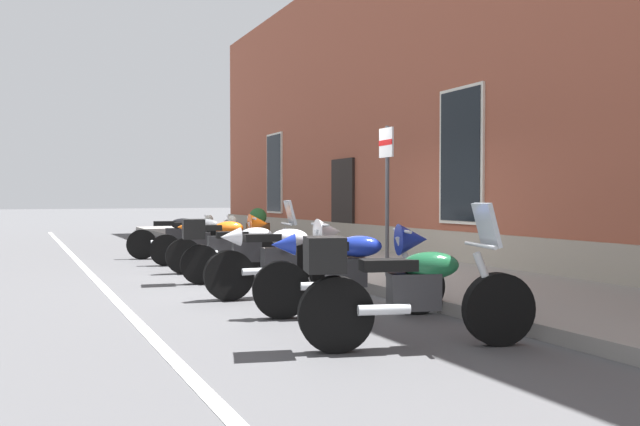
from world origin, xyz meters
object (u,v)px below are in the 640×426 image
Objects in this scene: motorcycle_silver_touring at (242,248)px; motorcycle_green_touring at (407,288)px; parking_sign at (387,179)px; motorcycle_black_naked at (179,237)px; motorcycle_white_sport at (288,255)px; motorcycle_orange_sport at (228,241)px; motorcycle_blue_sport at (358,266)px; motorcycle_grey_naked at (203,241)px; barrel_planter at (258,231)px.

motorcycle_silver_touring is 4.67m from motorcycle_green_touring.
motorcycle_black_naked is at bearing -162.19° from parking_sign.
motorcycle_silver_touring is at bearing -176.86° from motorcycle_white_sport.
motorcycle_orange_sport is 4.54m from motorcycle_blue_sport.
parking_sign is at bearing 22.95° from motorcycle_grey_naked.
motorcycle_grey_naked is 5.89m from motorcycle_blue_sport.
motorcycle_green_touring reaches higher than motorcycle_orange_sport.
motorcycle_black_naked is at bearing -179.51° from motorcycle_white_sport.
motorcycle_silver_touring is (2.72, -0.13, 0.06)m from motorcycle_grey_naked.
motorcycle_green_touring reaches higher than motorcycle_grey_naked.
barrel_planter is (-7.27, 1.54, -0.00)m from motorcycle_blue_sport.
motorcycle_silver_touring is 1.03× the size of motorcycle_green_touring.
motorcycle_grey_naked is 4.32m from motorcycle_white_sport.
motorcycle_blue_sport is at bearing 6.41° from motorcycle_white_sport.
motorcycle_white_sport is 1.58m from motorcycle_blue_sport.
parking_sign is (2.68, 1.62, 1.05)m from motorcycle_orange_sport.
motorcycle_silver_touring is 1.60m from motorcycle_white_sport.
motorcycle_silver_touring is (4.28, -0.04, 0.06)m from motorcycle_black_naked.
parking_sign reaches higher than motorcycle_white_sport.
motorcycle_grey_naked is 0.86× the size of parking_sign.
parking_sign is 5.51m from barrel_planter.
motorcycle_black_naked is 1.07× the size of motorcycle_orange_sport.
motorcycle_blue_sport is at bearing 1.75° from motorcycle_black_naked.
motorcycle_grey_naked is 0.93× the size of motorcycle_green_touring.
parking_sign reaches higher than motorcycle_blue_sport.
motorcycle_grey_naked is 4.51m from parking_sign.
motorcycle_grey_naked is 0.93× the size of motorcycle_white_sport.
motorcycle_black_naked is 1.01× the size of motorcycle_blue_sport.
motorcycle_blue_sport is (5.89, 0.14, 0.08)m from motorcycle_grey_naked.
parking_sign is at bearing 54.55° from motorcycle_silver_touring.
motorcycle_white_sport reaches higher than motorcycle_blue_sport.
barrel_planter is at bearing 156.27° from motorcycle_silver_touring.
motorcycle_black_naked is 1.03× the size of motorcycle_white_sport.
motorcycle_silver_touring is at bearing -125.45° from parking_sign.
motorcycle_blue_sport is (3.17, 0.26, 0.02)m from motorcycle_silver_touring.
motorcycle_white_sport is (5.88, 0.05, 0.09)m from motorcycle_black_naked.
motorcycle_blue_sport is at bearing 4.76° from motorcycle_silver_touring.
motorcycle_silver_touring reaches higher than motorcycle_black_naked.
motorcycle_orange_sport reaches higher than motorcycle_blue_sport.
motorcycle_silver_touring is 2.27× the size of barrel_planter.
parking_sign is 2.39× the size of barrel_planter.
motorcycle_green_touring reaches higher than motorcycle_white_sport.
motorcycle_blue_sport is at bearing 165.93° from motorcycle_green_touring.
barrel_planter is (-8.78, 1.92, 0.02)m from motorcycle_green_touring.
parking_sign reaches higher than barrel_planter.
motorcycle_grey_naked is 0.97× the size of motorcycle_orange_sport.
motorcycle_green_touring is at bearing -29.97° from parking_sign.
motorcycle_orange_sport is at bearing -179.31° from motorcycle_blue_sport.
motorcycle_black_naked is at bearing 179.51° from motorcycle_silver_touring.
barrel_planter is (-5.41, -0.03, -1.05)m from parking_sign.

